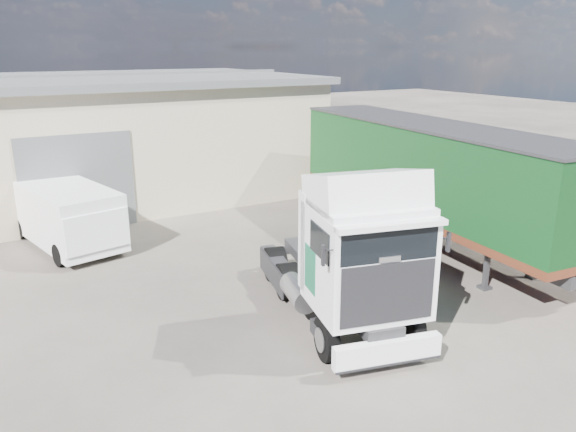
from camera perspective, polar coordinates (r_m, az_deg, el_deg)
ground at (r=13.90m, az=-3.99°, el=-11.44°), size 120.00×120.00×0.00m
brick_boundary_wall at (r=24.50m, az=14.33°, el=3.74°), size 0.35×26.00×2.50m
tractor_unit at (r=13.24m, az=6.48°, el=-4.64°), size 3.70×6.54×4.17m
box_trailer at (r=19.69m, az=13.86°, el=4.48°), size 3.69×12.67×4.15m
panel_van at (r=20.35m, az=-21.45°, el=-0.01°), size 3.15×5.49×2.11m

